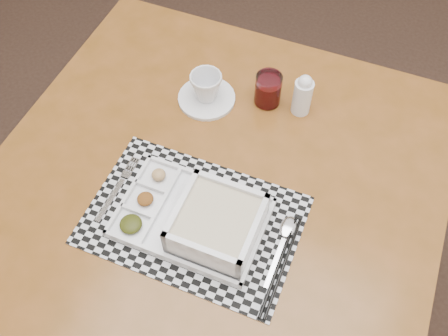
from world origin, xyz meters
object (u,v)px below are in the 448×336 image
Objects in this scene: serving_tray at (208,222)px; juice_glass at (268,91)px; creamer_bottle at (303,95)px; cup at (206,87)px; dining_table at (213,199)px.

serving_tray is 0.40m from juice_glass.
serving_tray is at bearing -88.37° from juice_glass.
creamer_bottle is (0.09, 0.01, 0.02)m from juice_glass.
juice_glass is (-0.01, 0.40, 0.01)m from serving_tray.
juice_glass is at bearing 5.01° from cup.
cup is 0.16m from juice_glass.
cup is 0.92× the size of juice_glass.
dining_table is 0.29m from cup.
creamer_bottle is at bearing 67.38° from dining_table.
dining_table is at bearing -112.62° from creamer_bottle.
creamer_bottle is (0.08, 0.41, 0.02)m from serving_tray.
serving_tray is (0.04, -0.12, 0.12)m from dining_table.
dining_table is 0.17m from serving_tray.
juice_glass is at bearing -176.76° from creamer_bottle.
juice_glass is 0.09m from creamer_bottle.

